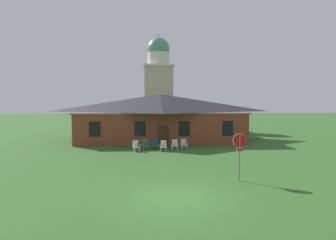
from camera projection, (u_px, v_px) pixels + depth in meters
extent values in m
plane|color=#336028|center=(176.00, 198.00, 12.39)|extent=(200.00, 200.00, 0.00)
cube|color=brown|center=(161.00, 126.00, 32.22)|extent=(18.11, 10.00, 3.20)
cube|color=#8C6458|center=(161.00, 112.00, 32.11)|extent=(18.47, 10.20, 0.16)
pyramid|color=#28282D|center=(160.00, 103.00, 32.04)|extent=(18.83, 10.40, 2.06)
cube|color=black|center=(95.00, 129.00, 26.77)|extent=(1.10, 0.06, 1.50)
cube|color=black|center=(140.00, 129.00, 27.06)|extent=(1.10, 0.06, 1.50)
cube|color=black|center=(184.00, 128.00, 27.35)|extent=(1.10, 0.06, 1.50)
cube|color=black|center=(228.00, 128.00, 27.64)|extent=(1.10, 0.06, 1.50)
cube|color=#422819|center=(163.00, 136.00, 27.25)|extent=(1.10, 0.06, 2.10)
cube|color=#BCB29E|center=(159.00, 98.00, 47.01)|extent=(4.80, 4.80, 10.50)
cube|color=silver|center=(158.00, 67.00, 46.66)|extent=(5.18, 5.18, 0.36)
cylinder|color=silver|center=(158.00, 59.00, 46.58)|extent=(3.80, 3.80, 2.20)
sphere|color=#4C8E7A|center=(158.00, 49.00, 46.46)|extent=(3.88, 3.88, 3.88)
cone|color=#4C8E7A|center=(158.00, 35.00, 46.31)|extent=(0.24, 0.24, 1.00)
cylinder|color=slate|center=(239.00, 158.00, 14.98)|extent=(0.07, 0.07, 2.61)
cylinder|color=white|center=(240.00, 141.00, 14.93)|extent=(0.80, 0.10, 0.81)
cylinder|color=#B71414|center=(240.00, 141.00, 14.91)|extent=(0.76, 0.10, 0.76)
cube|color=#B71414|center=(240.00, 150.00, 14.95)|extent=(0.32, 0.06, 0.16)
cube|color=white|center=(239.00, 150.00, 14.96)|extent=(0.34, 0.05, 0.18)
cube|color=silver|center=(140.00, 150.00, 24.04)|extent=(0.07, 0.07, 0.36)
cube|color=silver|center=(135.00, 150.00, 23.84)|extent=(0.07, 0.07, 0.36)
cube|color=silver|center=(138.00, 149.00, 24.43)|extent=(0.07, 0.07, 0.36)
cube|color=silver|center=(133.00, 149.00, 24.23)|extent=(0.07, 0.07, 0.36)
cube|color=silver|center=(137.00, 147.00, 24.12)|extent=(0.70, 0.69, 0.05)
cube|color=silver|center=(135.00, 143.00, 24.38)|extent=(0.55, 0.37, 0.54)
cube|color=silver|center=(140.00, 145.00, 24.22)|extent=(0.23, 0.46, 0.03)
cube|color=silver|center=(140.00, 146.00, 24.08)|extent=(0.05, 0.05, 0.22)
cube|color=silver|center=(134.00, 145.00, 23.97)|extent=(0.23, 0.46, 0.03)
cube|color=silver|center=(134.00, 147.00, 23.83)|extent=(0.05, 0.05, 0.22)
cube|color=#28704C|center=(149.00, 149.00, 24.54)|extent=(0.06, 0.06, 0.36)
cube|color=#28704C|center=(144.00, 149.00, 24.42)|extent=(0.06, 0.06, 0.36)
cube|color=#28704C|center=(148.00, 148.00, 24.96)|extent=(0.06, 0.06, 0.36)
cube|color=#28704C|center=(143.00, 148.00, 24.85)|extent=(0.06, 0.06, 0.36)
cube|color=#28704C|center=(146.00, 146.00, 24.68)|extent=(0.63, 0.61, 0.05)
cube|color=#28704C|center=(145.00, 142.00, 24.96)|extent=(0.54, 0.29, 0.54)
cube|color=#28704C|center=(149.00, 144.00, 24.72)|extent=(0.15, 0.47, 0.03)
cube|color=#28704C|center=(149.00, 145.00, 24.57)|extent=(0.05, 0.05, 0.22)
cube|color=#28704C|center=(143.00, 144.00, 24.57)|extent=(0.15, 0.47, 0.03)
cube|color=#28704C|center=(143.00, 146.00, 24.42)|extent=(0.05, 0.05, 0.22)
cube|color=#2D5693|center=(158.00, 147.00, 25.20)|extent=(0.05, 0.05, 0.36)
cube|color=#2D5693|center=(153.00, 147.00, 25.17)|extent=(0.05, 0.05, 0.36)
cube|color=#2D5693|center=(158.00, 147.00, 25.64)|extent=(0.05, 0.05, 0.36)
cube|color=#2D5693|center=(153.00, 147.00, 25.61)|extent=(0.05, 0.05, 0.36)
cube|color=#2D5693|center=(155.00, 145.00, 25.39)|extent=(0.54, 0.52, 0.05)
cube|color=#2D5693|center=(155.00, 141.00, 25.68)|extent=(0.51, 0.19, 0.54)
cube|color=#2D5693|center=(158.00, 143.00, 25.38)|extent=(0.06, 0.47, 0.03)
cube|color=#2D5693|center=(158.00, 144.00, 25.22)|extent=(0.04, 0.04, 0.22)
cube|color=#2D5693|center=(152.00, 143.00, 25.34)|extent=(0.06, 0.47, 0.03)
cube|color=#2D5693|center=(152.00, 144.00, 25.18)|extent=(0.04, 0.04, 0.22)
cube|color=white|center=(166.00, 150.00, 24.01)|extent=(0.05, 0.05, 0.36)
cube|color=white|center=(161.00, 150.00, 24.02)|extent=(0.05, 0.05, 0.36)
cube|color=white|center=(166.00, 149.00, 24.45)|extent=(0.05, 0.05, 0.36)
cube|color=white|center=(161.00, 149.00, 24.46)|extent=(0.05, 0.05, 0.36)
cube|color=white|center=(163.00, 147.00, 24.22)|extent=(0.58, 0.57, 0.05)
cube|color=white|center=(164.00, 143.00, 24.51)|extent=(0.53, 0.24, 0.54)
cube|color=white|center=(167.00, 145.00, 24.18)|extent=(0.10, 0.47, 0.03)
cube|color=white|center=(166.00, 146.00, 24.03)|extent=(0.04, 0.04, 0.22)
cube|color=white|center=(160.00, 145.00, 24.19)|extent=(0.10, 0.47, 0.03)
cube|color=white|center=(160.00, 146.00, 24.04)|extent=(0.04, 0.04, 0.22)
cube|color=white|center=(177.00, 148.00, 24.67)|extent=(0.06, 0.06, 0.36)
cube|color=white|center=(172.00, 148.00, 24.70)|extent=(0.06, 0.06, 0.36)
cube|color=white|center=(177.00, 148.00, 25.11)|extent=(0.06, 0.06, 0.36)
cube|color=white|center=(172.00, 148.00, 25.14)|extent=(0.06, 0.06, 0.36)
cube|color=white|center=(175.00, 146.00, 24.89)|extent=(0.61, 0.59, 0.05)
cube|color=white|center=(175.00, 142.00, 25.18)|extent=(0.53, 0.26, 0.54)
cube|color=white|center=(178.00, 144.00, 24.83)|extent=(0.13, 0.47, 0.03)
cube|color=white|center=(178.00, 145.00, 24.68)|extent=(0.05, 0.05, 0.22)
cube|color=white|center=(172.00, 144.00, 24.88)|extent=(0.13, 0.47, 0.03)
cube|color=white|center=(171.00, 145.00, 24.73)|extent=(0.05, 0.05, 0.22)
cube|color=silver|center=(187.00, 147.00, 25.19)|extent=(0.06, 0.06, 0.36)
cube|color=silver|center=(182.00, 148.00, 25.09)|extent=(0.06, 0.06, 0.36)
cube|color=silver|center=(186.00, 147.00, 25.62)|extent=(0.06, 0.06, 0.36)
cube|color=silver|center=(181.00, 147.00, 25.52)|extent=(0.06, 0.06, 0.36)
cube|color=silver|center=(184.00, 145.00, 25.34)|extent=(0.61, 0.59, 0.05)
cube|color=silver|center=(183.00, 141.00, 25.63)|extent=(0.53, 0.26, 0.54)
cube|color=silver|center=(187.00, 143.00, 25.37)|extent=(0.12, 0.47, 0.03)
cube|color=silver|center=(188.00, 144.00, 25.22)|extent=(0.05, 0.05, 0.22)
cube|color=silver|center=(181.00, 143.00, 25.25)|extent=(0.12, 0.47, 0.03)
cube|color=silver|center=(182.00, 145.00, 25.10)|extent=(0.05, 0.05, 0.22)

